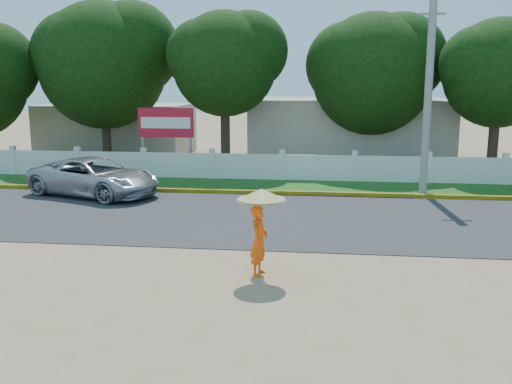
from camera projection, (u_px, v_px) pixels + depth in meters
ground at (246, 264)px, 13.20m from camera, size 120.00×120.00×0.00m
road at (266, 217)px, 17.58m from camera, size 60.00×7.00×0.02m
grass_verge at (279, 186)px, 22.69m from camera, size 60.00×3.50×0.03m
curb at (276, 193)px, 21.02m from camera, size 40.00×0.18×0.16m
fence at (282, 167)px, 24.00m from camera, size 40.00×0.10×1.10m
building_near at (348, 129)px, 30.07m from camera, size 10.00×6.00×3.20m
building_far at (118, 129)px, 32.60m from camera, size 8.00×5.00×2.80m
utility_pole at (428, 95)px, 20.62m from camera, size 0.28×0.28×7.26m
vehicle at (95, 177)px, 20.79m from camera, size 5.49×3.91×1.39m
monk_with_parasol at (260, 219)px, 12.21m from camera, size 1.05×1.05×1.92m
billboard at (166, 126)px, 25.38m from camera, size 2.50×0.13×2.95m
tree_row at (394, 63)px, 25.66m from camera, size 42.44×7.62×9.67m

